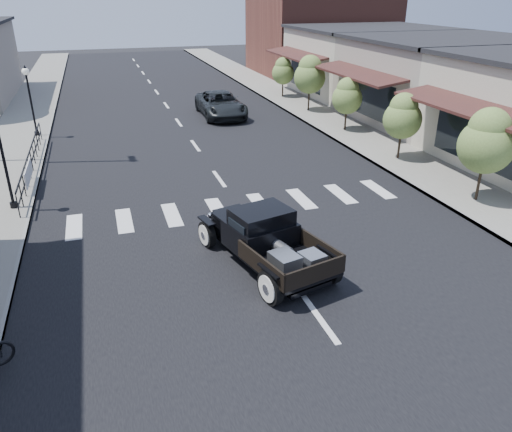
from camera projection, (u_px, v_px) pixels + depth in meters
name	position (u px, v px, depth m)	size (l,w,h in m)	color
ground	(277.00, 260.00, 14.35)	(120.00, 120.00, 0.00)	black
road	(185.00, 131.00, 27.37)	(14.00, 80.00, 0.02)	black
road_markings	(204.00, 158.00, 23.03)	(12.00, 60.00, 0.06)	silver
sidewalk_left	(17.00, 143.00, 25.01)	(3.00, 80.00, 0.15)	gray
sidewalk_right	(326.00, 119.00, 29.67)	(3.00, 80.00, 0.15)	gray
storefront_mid	(446.00, 82.00, 28.82)	(10.00, 9.00, 4.50)	gray
storefront_far	(368.00, 62.00, 36.63)	(10.00, 9.00, 4.50)	beige
far_building_right	(320.00, 33.00, 44.94)	(11.00, 10.00, 7.00)	brown
railing	(31.00, 159.00, 20.76)	(0.08, 10.00, 1.00)	black
banner	(30.00, 179.00, 19.13)	(0.04, 2.20, 0.60)	silver
lamp_post_b	(4.00, 159.00, 16.68)	(0.36, 0.36, 3.54)	black
lamp_post_c	(31.00, 101.00, 25.36)	(0.36, 0.36, 3.54)	black
small_tree_a	(484.00, 157.00, 17.43)	(1.93, 1.93, 3.21)	olive
small_tree_b	(401.00, 127.00, 22.00)	(1.68, 1.68, 2.80)	olive
small_tree_c	(347.00, 105.00, 26.60)	(1.60, 1.60, 2.67)	olive
small_tree_d	(309.00, 84.00, 30.89)	(1.93, 1.93, 3.22)	olive
small_tree_e	(283.00, 78.00, 35.10)	(1.55, 1.55, 2.58)	olive
hotrod_pickup	(265.00, 239.00, 13.73)	(2.24, 4.79, 1.66)	black
second_car	(221.00, 105.00, 30.25)	(2.42, 5.24, 1.46)	black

